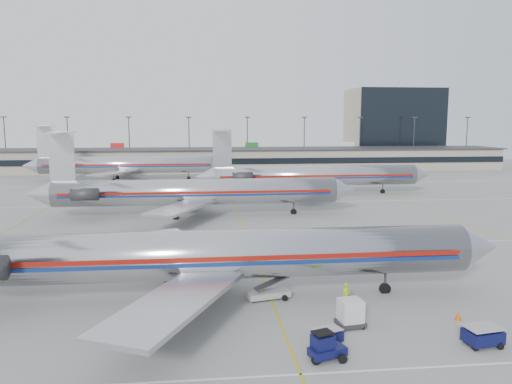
{
  "coord_description": "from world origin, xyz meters",
  "views": [
    {
      "loc": [
        -5.21,
        -43.21,
        13.72
      ],
      "look_at": [
        1.87,
        21.71,
        4.5
      ],
      "focal_mm": 35.0,
      "sensor_mm": 36.0,
      "label": 1
    }
  ],
  "objects": [
    {
      "name": "ground",
      "position": [
        0.0,
        0.0,
        0.0
      ],
      "size": [
        260.0,
        260.0,
        0.0
      ],
      "primitive_type": "plane",
      "color": "gray",
      "rests_on": "ground"
    },
    {
      "name": "apron_markings",
      "position": [
        0.0,
        10.0,
        0.01
      ],
      "size": [
        160.0,
        0.15,
        0.02
      ],
      "primitive_type": "cube",
      "color": "silver",
      "rests_on": "ground"
    },
    {
      "name": "terminal",
      "position": [
        0.0,
        97.97,
        3.16
      ],
      "size": [
        162.0,
        17.0,
        6.25
      ],
      "color": "gray",
      "rests_on": "ground"
    },
    {
      "name": "light_mast_row",
      "position": [
        0.0,
        112.0,
        8.58
      ],
      "size": [
        163.6,
        0.4,
        15.28
      ],
      "color": "#38383D",
      "rests_on": "ground"
    },
    {
      "name": "distant_building",
      "position": [
        62.0,
        128.0,
        12.5
      ],
      "size": [
        30.0,
        20.0,
        25.0
      ],
      "primitive_type": "cube",
      "color": "tan",
      "rests_on": "ground"
    },
    {
      "name": "jet_foreground",
      "position": [
        -6.01,
        -5.82,
        3.64
      ],
      "size": [
        47.95,
        28.24,
        12.55
      ],
      "color": "#BABABF",
      "rests_on": "ground"
    },
    {
      "name": "jet_second_row",
      "position": [
        -6.9,
        29.24,
        3.62
      ],
      "size": [
        47.7,
        28.09,
        12.49
      ],
      "color": "#BABABF",
      "rests_on": "ground"
    },
    {
      "name": "jet_third_row",
      "position": [
        15.34,
        49.07,
        3.61
      ],
      "size": [
        45.47,
        27.97,
        12.43
      ],
      "color": "#BABABF",
      "rests_on": "ground"
    },
    {
      "name": "jet_back_row",
      "position": [
        -23.23,
        75.73,
        3.78
      ],
      "size": [
        47.56,
        29.26,
        13.01
      ],
      "color": "#BABABF",
      "rests_on": "ground"
    },
    {
      "name": "tug_left",
      "position": [
        -9.7,
        -12.3,
        0.76
      ],
      "size": [
        2.2,
        1.4,
        1.66
      ],
      "rotation": [
        0.0,
        0.0,
        0.2
      ],
      "color": "#0A0D37",
      "rests_on": "ground"
    },
    {
      "name": "tug_center",
      "position": [
        1.73,
        -16.53,
        0.79
      ],
      "size": [
        2.36,
        1.68,
        1.73
      ],
      "rotation": [
        0.0,
        0.0,
        0.32
      ],
      "color": "#0A0D37",
      "rests_on": "ground"
    },
    {
      "name": "cart_inner",
      "position": [
        2.41,
        -14.39,
        0.51
      ],
      "size": [
        2.01,
        1.72,
        0.97
      ],
      "rotation": [
        0.0,
        0.0,
        0.38
      ],
      "color": "#0A0D37",
      "rests_on": "ground"
    },
    {
      "name": "cart_outer",
      "position": [
        11.86,
        -15.73,
        0.65
      ],
      "size": [
        2.37,
        1.8,
        1.23
      ],
      "rotation": [
        0.0,
        0.0,
        0.16
      ],
      "color": "#0A0D37",
      "rests_on": "ground"
    },
    {
      "name": "uld_container",
      "position": [
        4.6,
        -12.0,
        0.95
      ],
      "size": [
        1.96,
        1.71,
        1.88
      ],
      "rotation": [
        0.0,
        0.0,
        0.13
      ],
      "color": "#2D2D30",
      "rests_on": "ground"
    },
    {
      "name": "belt_loader",
      "position": [
        -0.12,
        -6.24,
        0.56
      ],
      "size": [
        4.06,
        1.95,
        2.08
      ],
      "rotation": [
        0.0,
        0.0,
        0.23
      ],
      "color": "gray",
      "rests_on": "ground"
    },
    {
      "name": "ramp_worker_near",
      "position": [
        5.38,
        -8.38,
        0.9
      ],
      "size": [
        0.76,
        0.61,
        1.81
      ],
      "primitive_type": "imported",
      "rotation": [
        0.0,
        0.0,
        0.31
      ],
      "color": "#9BBF12",
      "rests_on": "ground"
    },
    {
      "name": "ramp_worker_far",
      "position": [
        4.56,
        -11.73,
        0.81
      ],
      "size": [
        0.95,
        0.86,
        1.61
      ],
      "primitive_type": "imported",
      "rotation": [
        0.0,
        0.0,
        -0.38
      ],
      "color": "#9AD714",
      "rests_on": "ground"
    },
    {
      "name": "cone_right",
      "position": [
        12.41,
        -11.78,
        0.31
      ],
      "size": [
        0.53,
        0.53,
        0.63
      ],
      "primitive_type": "cone",
      "rotation": [
        0.0,
        0.0,
        -0.16
      ],
      "color": "#CC4E06",
      "rests_on": "ground"
    }
  ]
}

